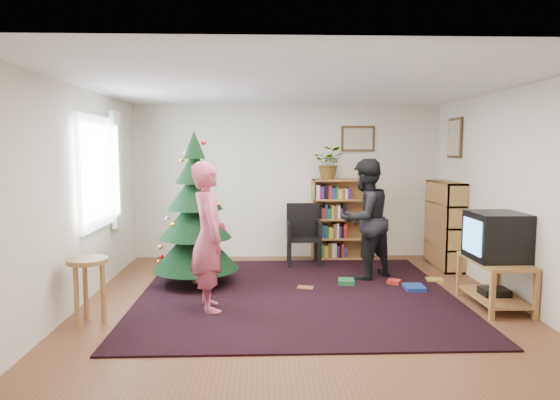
{
  "coord_description": "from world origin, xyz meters",
  "views": [
    {
      "loc": [
        -0.41,
        -5.67,
        1.81
      ],
      "look_at": [
        -0.18,
        1.04,
        1.1
      ],
      "focal_mm": 32.0,
      "sensor_mm": 36.0,
      "label": 1
    }
  ],
  "objects_px": {
    "person_standing": "(209,237)",
    "person_by_chair": "(365,219)",
    "armchair": "(303,232)",
    "table_lamp": "(360,167)",
    "picture_right": "(455,138)",
    "tv_stand": "(495,279)",
    "picture_back": "(358,139)",
    "potted_plant": "(329,163)",
    "bookshelf_right": "(445,224)",
    "christmas_tree": "(196,222)",
    "bookshelf_back": "(341,218)",
    "stool": "(88,273)",
    "crt_tv": "(497,236)"
  },
  "relations": [
    {
      "from": "crt_tv",
      "to": "armchair",
      "type": "distance_m",
      "value": 2.99
    },
    {
      "from": "picture_back",
      "to": "stool",
      "type": "xyz_separation_m",
      "value": [
        -3.35,
        -3.1,
        -1.42
      ]
    },
    {
      "from": "stool",
      "to": "christmas_tree",
      "type": "bearing_deg",
      "value": 57.54
    },
    {
      "from": "picture_right",
      "to": "christmas_tree",
      "type": "relative_size",
      "value": 0.3
    },
    {
      "from": "picture_right",
      "to": "stool",
      "type": "bearing_deg",
      "value": -153.05
    },
    {
      "from": "picture_back",
      "to": "table_lamp",
      "type": "xyz_separation_m",
      "value": [
        0.02,
        -0.14,
        -0.45
      ]
    },
    {
      "from": "bookshelf_right",
      "to": "person_by_chair",
      "type": "bearing_deg",
      "value": 115.46
    },
    {
      "from": "person_standing",
      "to": "potted_plant",
      "type": "bearing_deg",
      "value": -49.29
    },
    {
      "from": "potted_plant",
      "to": "table_lamp",
      "type": "distance_m",
      "value": 0.5
    },
    {
      "from": "bookshelf_right",
      "to": "person_standing",
      "type": "relative_size",
      "value": 0.78
    },
    {
      "from": "picture_back",
      "to": "bookshelf_back",
      "type": "distance_m",
      "value": 1.32
    },
    {
      "from": "stool",
      "to": "person_by_chair",
      "type": "height_order",
      "value": "person_by_chair"
    },
    {
      "from": "picture_back",
      "to": "armchair",
      "type": "height_order",
      "value": "picture_back"
    },
    {
      "from": "potted_plant",
      "to": "table_lamp",
      "type": "xyz_separation_m",
      "value": [
        0.5,
        0.0,
        -0.06
      ]
    },
    {
      "from": "picture_right",
      "to": "bookshelf_back",
      "type": "relative_size",
      "value": 0.46
    },
    {
      "from": "potted_plant",
      "to": "table_lamp",
      "type": "height_order",
      "value": "potted_plant"
    },
    {
      "from": "bookshelf_back",
      "to": "bookshelf_right",
      "type": "bearing_deg",
      "value": -23.81
    },
    {
      "from": "table_lamp",
      "to": "picture_right",
      "type": "bearing_deg",
      "value": -24.28
    },
    {
      "from": "bookshelf_back",
      "to": "potted_plant",
      "type": "relative_size",
      "value": 2.48
    },
    {
      "from": "bookshelf_back",
      "to": "person_by_chair",
      "type": "relative_size",
      "value": 0.78
    },
    {
      "from": "picture_back",
      "to": "picture_right",
      "type": "xyz_separation_m",
      "value": [
        1.33,
        -0.73,
        0.0
      ]
    },
    {
      "from": "picture_right",
      "to": "person_standing",
      "type": "relative_size",
      "value": 0.36
    },
    {
      "from": "potted_plant",
      "to": "stool",
      "type": "bearing_deg",
      "value": -134.02
    },
    {
      "from": "person_standing",
      "to": "person_by_chair",
      "type": "xyz_separation_m",
      "value": [
        2.0,
        1.28,
        0.0
      ]
    },
    {
      "from": "armchair",
      "to": "picture_right",
      "type": "bearing_deg",
      "value": -4.94
    },
    {
      "from": "tv_stand",
      "to": "table_lamp",
      "type": "xyz_separation_m",
      "value": [
        -1.05,
        2.57,
        1.17
      ]
    },
    {
      "from": "christmas_tree",
      "to": "armchair",
      "type": "bearing_deg",
      "value": 37.63
    },
    {
      "from": "bookshelf_right",
      "to": "table_lamp",
      "type": "height_order",
      "value": "table_lamp"
    },
    {
      "from": "bookshelf_back",
      "to": "table_lamp",
      "type": "bearing_deg",
      "value": 0.0
    },
    {
      "from": "armchair",
      "to": "person_standing",
      "type": "xyz_separation_m",
      "value": [
        -1.23,
        -2.2,
        0.33
      ]
    },
    {
      "from": "bookshelf_back",
      "to": "tv_stand",
      "type": "xyz_separation_m",
      "value": [
        1.35,
        -2.57,
        -0.34
      ]
    },
    {
      "from": "picture_right",
      "to": "armchair",
      "type": "distance_m",
      "value": 2.69
    },
    {
      "from": "bookshelf_right",
      "to": "stool",
      "type": "xyz_separation_m",
      "value": [
        -4.54,
        -2.32,
        -0.14
      ]
    },
    {
      "from": "picture_back",
      "to": "potted_plant",
      "type": "xyz_separation_m",
      "value": [
        -0.48,
        -0.14,
        -0.39
      ]
    },
    {
      "from": "crt_tv",
      "to": "armchair",
      "type": "relative_size",
      "value": 0.65
    },
    {
      "from": "bookshelf_back",
      "to": "bookshelf_right",
      "type": "relative_size",
      "value": 1.0
    },
    {
      "from": "table_lamp",
      "to": "stool",
      "type": "bearing_deg",
      "value": -138.61
    },
    {
      "from": "tv_stand",
      "to": "bookshelf_right",
      "type": "bearing_deg",
      "value": 86.43
    },
    {
      "from": "picture_back",
      "to": "potted_plant",
      "type": "relative_size",
      "value": 1.05
    },
    {
      "from": "bookshelf_back",
      "to": "person_by_chair",
      "type": "xyz_separation_m",
      "value": [
        0.12,
        -1.29,
        0.17
      ]
    },
    {
      "from": "picture_right",
      "to": "crt_tv",
      "type": "xyz_separation_m",
      "value": [
        -0.26,
        -1.98,
        -1.13
      ]
    },
    {
      "from": "bookshelf_back",
      "to": "christmas_tree",
      "type": "bearing_deg",
      "value": -144.56
    },
    {
      "from": "picture_back",
      "to": "christmas_tree",
      "type": "height_order",
      "value": "picture_back"
    },
    {
      "from": "tv_stand",
      "to": "table_lamp",
      "type": "relative_size",
      "value": 3.23
    },
    {
      "from": "person_by_chair",
      "to": "table_lamp",
      "type": "distance_m",
      "value": 1.47
    },
    {
      "from": "picture_back",
      "to": "tv_stand",
      "type": "bearing_deg",
      "value": -68.45
    },
    {
      "from": "christmas_tree",
      "to": "table_lamp",
      "type": "height_order",
      "value": "christmas_tree"
    },
    {
      "from": "christmas_tree",
      "to": "crt_tv",
      "type": "distance_m",
      "value": 3.66
    },
    {
      "from": "armchair",
      "to": "potted_plant",
      "type": "xyz_separation_m",
      "value": [
        0.45,
        0.37,
        1.06
      ]
    },
    {
      "from": "picture_back",
      "to": "tv_stand",
      "type": "relative_size",
      "value": 0.58
    }
  ]
}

